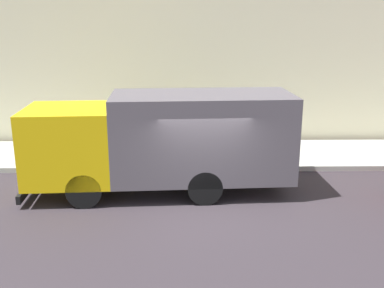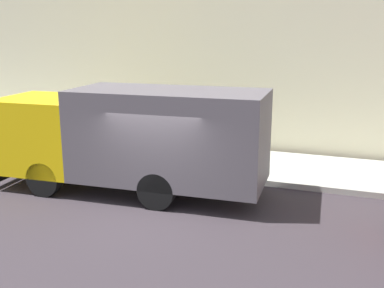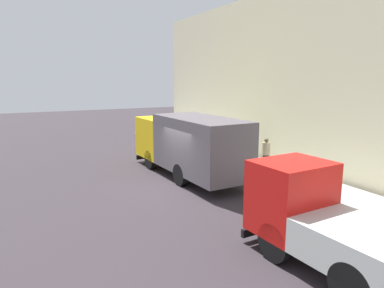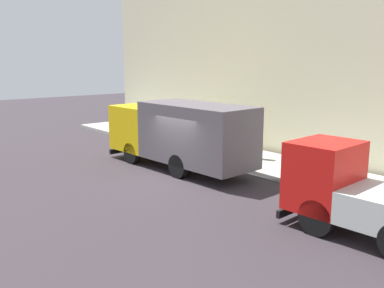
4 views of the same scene
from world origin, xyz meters
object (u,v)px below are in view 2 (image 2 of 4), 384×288
at_px(large_utility_truck, 131,136).
at_px(pedestrian_third, 216,134).
at_px(pedestrian_standing, 172,135).
at_px(traffic_cone_orange, 79,147).
at_px(pedestrian_walking, 158,123).
at_px(street_sign_post, 204,128).

height_order(large_utility_truck, pedestrian_third, large_utility_truck).
height_order(pedestrian_standing, traffic_cone_orange, pedestrian_standing).
xyz_separation_m(pedestrian_standing, traffic_cone_orange, (-0.54, 3.36, -0.60)).
height_order(pedestrian_walking, street_sign_post, street_sign_post).
xyz_separation_m(pedestrian_third, street_sign_post, (-1.56, -0.06, 0.55)).
xyz_separation_m(pedestrian_standing, pedestrian_third, (0.76, -1.32, -0.04)).
bearing_deg(street_sign_post, pedestrian_third, 2.25).
distance_m(pedestrian_walking, traffic_cone_orange, 3.15).
distance_m(large_utility_truck, pedestrian_standing, 2.89).
distance_m(pedestrian_walking, street_sign_post, 3.86).
bearing_deg(pedestrian_third, pedestrian_walking, -145.74).
xyz_separation_m(large_utility_truck, pedestrian_third, (3.59, -1.41, -0.62)).
relative_size(pedestrian_walking, traffic_cone_orange, 2.70).
xyz_separation_m(pedestrian_walking, traffic_cone_orange, (-2.38, 1.99, -0.55)).
bearing_deg(pedestrian_standing, street_sign_post, -103.95).
height_order(pedestrian_standing, street_sign_post, street_sign_post).
bearing_deg(traffic_cone_orange, street_sign_post, -93.13).
xyz_separation_m(pedestrian_third, traffic_cone_orange, (-1.30, 4.68, -0.55)).
bearing_deg(street_sign_post, large_utility_truck, 143.97).
relative_size(large_utility_truck, street_sign_post, 3.36).
relative_size(pedestrian_standing, traffic_cone_orange, 2.79).
height_order(large_utility_truck, pedestrian_walking, large_utility_truck).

